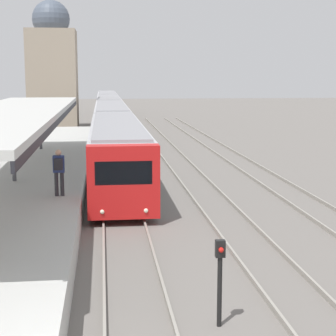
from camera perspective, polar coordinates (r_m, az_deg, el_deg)
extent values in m
cube|color=beige|center=(23.35, -15.61, 5.49)|extent=(4.00, 25.31, 0.20)
cube|color=black|center=(23.15, -10.77, 5.09)|extent=(0.08, 25.31, 0.24)
cylinder|color=#47474C|center=(23.49, -15.46, 1.96)|extent=(0.16, 0.16, 2.70)
cylinder|color=#47474C|center=(33.47, -12.86, 4.19)|extent=(0.16, 0.16, 2.70)
cylinder|color=#2D2D33|center=(20.35, -11.26, -1.62)|extent=(0.14, 0.14, 0.85)
cylinder|color=#2D2D33|center=(20.33, -10.70, -1.61)|extent=(0.14, 0.14, 0.85)
cube|color=navy|center=(20.22, -11.05, 0.41)|extent=(0.40, 0.22, 0.60)
sphere|color=tan|center=(20.16, -11.08, 1.54)|extent=(0.22, 0.22, 0.22)
cube|color=#232328|center=(20.02, -11.09, 0.37)|extent=(0.30, 0.18, 0.40)
cube|color=red|center=(19.56, -4.55, -1.38)|extent=(2.51, 0.70, 2.56)
cube|color=black|center=(19.17, -4.53, -0.51)|extent=(1.96, 0.04, 0.82)
sphere|color=#EFEACC|center=(19.43, -6.71, -4.44)|extent=(0.16, 0.16, 0.16)
sphere|color=#EFEACC|center=(19.48, -2.26, -4.35)|extent=(0.16, 0.16, 0.16)
cube|color=#B7B7BC|center=(27.99, -5.21, 1.86)|extent=(2.51, 16.36, 2.56)
cube|color=gray|center=(27.84, -5.25, 4.59)|extent=(2.21, 16.03, 0.12)
cube|color=black|center=(27.95, -5.22, 2.44)|extent=(2.53, 15.05, 0.66)
cylinder|color=black|center=(22.94, -7.49, -2.88)|extent=(0.12, 0.70, 0.70)
cylinder|color=black|center=(23.00, -2.16, -2.77)|extent=(0.12, 0.70, 0.70)
cylinder|color=black|center=(33.41, -7.25, 0.97)|extent=(0.12, 0.70, 0.70)
cylinder|color=black|center=(33.45, -3.59, 1.04)|extent=(0.12, 0.70, 0.70)
cube|color=#B7B7BC|center=(44.60, -5.78, 4.65)|extent=(2.51, 16.36, 2.56)
cube|color=gray|center=(44.51, -5.81, 6.36)|extent=(2.21, 16.03, 0.12)
cube|color=black|center=(44.58, -5.79, 5.01)|extent=(2.53, 15.05, 0.66)
cylinder|color=black|center=(39.43, -7.18, 2.26)|extent=(0.12, 0.70, 0.70)
cylinder|color=black|center=(39.47, -4.07, 2.31)|extent=(0.12, 0.70, 0.70)
cylinder|color=black|center=(50.00, -7.08, 3.75)|extent=(0.12, 0.70, 0.70)
cylinder|color=black|center=(50.03, -4.63, 3.80)|extent=(0.12, 0.70, 0.70)
cube|color=#B7B7BC|center=(61.27, -6.04, 5.92)|extent=(2.51, 16.36, 2.56)
cube|color=gray|center=(61.20, -6.06, 7.17)|extent=(2.21, 16.03, 0.12)
cube|color=black|center=(61.25, -6.04, 6.18)|extent=(2.53, 15.05, 0.66)
cylinder|color=black|center=(56.05, -7.05, 4.35)|extent=(0.12, 0.70, 0.70)
cylinder|color=black|center=(56.08, -4.86, 4.39)|extent=(0.12, 0.70, 0.70)
cylinder|color=black|center=(66.65, -7.00, 5.15)|extent=(0.12, 0.70, 0.70)
cylinder|color=black|center=(66.67, -5.16, 5.18)|extent=(0.12, 0.70, 0.70)
cube|color=#B7B7BC|center=(77.95, -6.19, 6.65)|extent=(2.51, 16.36, 2.56)
cube|color=gray|center=(77.90, -6.21, 7.63)|extent=(2.21, 16.03, 0.12)
cube|color=black|center=(77.94, -6.19, 6.85)|extent=(2.53, 15.05, 0.66)
cylinder|color=black|center=(72.71, -6.98, 5.49)|extent=(0.12, 0.70, 0.70)
cylinder|color=black|center=(72.73, -5.29, 5.52)|extent=(0.12, 0.70, 0.70)
cylinder|color=black|center=(83.33, -6.95, 5.98)|extent=(0.12, 0.70, 0.70)
cylinder|color=black|center=(83.34, -5.47, 6.01)|extent=(0.12, 0.70, 0.70)
cylinder|color=black|center=(11.97, 5.26, -12.42)|extent=(0.10, 0.10, 1.51)
cube|color=black|center=(11.66, 5.33, -8.15)|extent=(0.20, 0.14, 0.36)
sphere|color=red|center=(11.57, 5.42, -8.29)|extent=(0.11, 0.11, 0.11)
cube|color=gray|center=(56.25, -11.61, 8.76)|extent=(4.64, 4.64, 9.53)
sphere|color=#4C5666|center=(56.50, -11.81, 14.59)|extent=(3.57, 3.57, 3.57)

